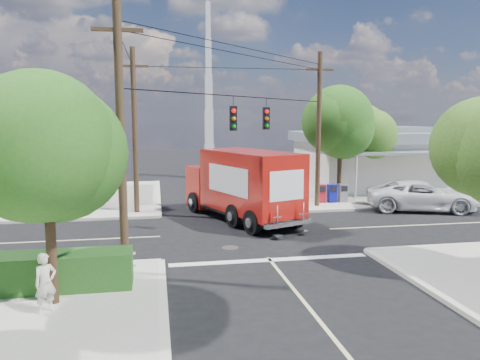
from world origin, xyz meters
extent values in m
plane|color=black|center=(0.00, 0.00, 0.00)|extent=(120.00, 120.00, 0.00)
cube|color=#A39D93|center=(11.00, 11.00, 0.07)|extent=(14.00, 14.00, 0.14)
cube|color=beige|center=(4.00, 11.00, 0.07)|extent=(0.25, 14.00, 0.14)
cube|color=beige|center=(11.00, 4.00, 0.07)|extent=(14.00, 0.25, 0.14)
cube|color=#A39D93|center=(-11.00, 11.00, 0.07)|extent=(14.00, 14.00, 0.14)
cube|color=beige|center=(-4.00, 11.00, 0.07)|extent=(0.25, 14.00, 0.14)
cube|color=beige|center=(-11.00, 4.00, 0.07)|extent=(14.00, 0.25, 0.14)
cube|color=beige|center=(-4.00, -11.00, 0.07)|extent=(0.25, 14.00, 0.14)
cube|color=beige|center=(0.00, 10.00, 0.01)|extent=(0.12, 12.00, 0.01)
cube|color=beige|center=(0.00, -10.00, 0.01)|extent=(0.12, 12.00, 0.01)
cube|color=beige|center=(10.00, 0.00, 0.01)|extent=(12.00, 0.12, 0.01)
cube|color=beige|center=(-10.00, 0.00, 0.01)|extent=(12.00, 0.12, 0.01)
cube|color=silver|center=(0.00, -4.30, 0.01)|extent=(7.50, 0.40, 0.01)
cube|color=silver|center=(12.50, 12.00, 1.84)|extent=(11.00, 8.00, 3.40)
cube|color=gray|center=(12.50, 12.00, 3.89)|extent=(11.80, 8.80, 0.70)
cube|color=gray|center=(12.50, 12.00, 4.39)|extent=(6.05, 4.40, 0.50)
cube|color=gray|center=(12.50, 7.10, 3.04)|extent=(9.90, 1.80, 0.15)
cylinder|color=silver|center=(8.10, 6.30, 1.59)|extent=(0.12, 0.12, 2.90)
cube|color=beige|center=(-12.00, 12.50, 1.74)|extent=(10.00, 8.00, 3.20)
cube|color=gray|center=(-12.00, 12.50, 3.69)|extent=(10.80, 8.80, 0.70)
cube|color=gray|center=(-12.00, 12.50, 4.19)|extent=(5.50, 4.40, 0.50)
cube|color=gray|center=(-12.00, 7.60, 2.84)|extent=(9.00, 1.80, 0.15)
cylinder|color=silver|center=(-8.00, 6.80, 1.49)|extent=(0.12, 0.12, 2.70)
cube|color=silver|center=(0.50, 20.00, 1.50)|extent=(0.80, 0.80, 3.00)
cube|color=silver|center=(0.50, 20.00, 4.50)|extent=(0.70, 0.70, 3.00)
cube|color=silver|center=(0.50, 20.00, 7.50)|extent=(0.60, 0.60, 3.00)
cube|color=silver|center=(0.50, 20.00, 10.50)|extent=(0.50, 0.50, 3.00)
cube|color=silver|center=(0.50, 20.00, 13.50)|extent=(0.40, 0.40, 3.00)
cylinder|color=#422D1C|center=(-7.00, -7.50, 2.00)|extent=(0.28, 0.28, 3.71)
sphere|color=#25541B|center=(-7.00, -7.50, 4.32)|extent=(3.71, 3.71, 3.71)
sphere|color=#25541B|center=(-7.40, -7.30, 4.55)|extent=(3.02, 3.02, 3.02)
sphere|color=#25541B|center=(-6.65, -7.80, 4.20)|extent=(3.25, 3.25, 3.25)
cylinder|color=#422D1C|center=(7.20, 6.80, 2.19)|extent=(0.28, 0.28, 4.10)
sphere|color=#25541B|center=(7.20, 6.80, 4.75)|extent=(4.10, 4.10, 4.10)
sphere|color=#25541B|center=(6.80, 7.00, 5.00)|extent=(3.33, 3.33, 3.33)
sphere|color=#25541B|center=(7.55, 6.50, 4.62)|extent=(3.58, 3.58, 3.58)
cylinder|color=#422D1C|center=(9.80, 9.00, 1.93)|extent=(0.28, 0.28, 3.58)
sphere|color=#356616|center=(9.80, 9.00, 4.17)|extent=(3.58, 3.58, 3.58)
sphere|color=#356616|center=(9.40, 9.20, 4.40)|extent=(2.91, 2.91, 2.91)
sphere|color=#356616|center=(10.15, 8.70, 4.06)|extent=(3.14, 3.14, 3.14)
cylinder|color=#422D1C|center=(-7.50, 7.50, 2.64)|extent=(0.24, 0.24, 5.00)
cone|color=#1F6E27|center=(-6.60, 7.50, 5.24)|extent=(0.50, 2.06, 0.98)
cone|color=#1F6E27|center=(-6.94, 8.20, 5.24)|extent=(1.92, 1.68, 0.98)
cone|color=#1F6E27|center=(-7.70, 8.38, 5.24)|extent=(2.12, 0.95, 0.98)
cone|color=#1F6E27|center=(-8.31, 7.89, 5.24)|extent=(1.34, 2.07, 0.98)
cone|color=#1F6E27|center=(-8.31, 7.11, 5.24)|extent=(1.34, 2.07, 0.98)
cone|color=#1F6E27|center=(-7.70, 6.62, 5.24)|extent=(2.12, 0.95, 0.98)
cone|color=#1F6E27|center=(-6.94, 6.80, 5.24)|extent=(1.92, 1.68, 0.98)
cylinder|color=#422D1C|center=(-9.50, 9.00, 2.44)|extent=(0.24, 0.24, 4.60)
cone|color=#1F6E27|center=(-8.60, 9.00, 4.84)|extent=(0.50, 2.06, 0.98)
cone|color=#1F6E27|center=(-8.94, 9.70, 4.84)|extent=(1.92, 1.68, 0.98)
cone|color=#1F6E27|center=(-9.70, 9.88, 4.84)|extent=(2.12, 0.95, 0.98)
cone|color=#1F6E27|center=(-10.31, 9.39, 4.84)|extent=(1.34, 2.07, 0.98)
cone|color=#1F6E27|center=(-10.31, 8.61, 4.84)|extent=(1.34, 2.07, 0.98)
cone|color=#1F6E27|center=(-9.70, 8.12, 4.84)|extent=(2.12, 0.95, 0.98)
cone|color=#1F6E27|center=(-8.94, 8.30, 4.84)|extent=(1.92, 1.68, 0.98)
cylinder|color=#473321|center=(-5.20, -5.20, 4.50)|extent=(0.28, 0.28, 9.00)
cube|color=#473321|center=(-5.20, -5.20, 8.00)|extent=(1.60, 0.12, 0.12)
cylinder|color=#473321|center=(5.20, 5.20, 4.50)|extent=(0.28, 0.28, 9.00)
cube|color=#473321|center=(5.20, 5.20, 8.00)|extent=(1.60, 0.12, 0.12)
cylinder|color=#473321|center=(-5.20, 5.20, 4.50)|extent=(0.28, 0.28, 9.00)
cube|color=#473321|center=(-5.20, 5.20, 8.00)|extent=(1.60, 0.12, 0.12)
cylinder|color=black|center=(0.00, 0.00, 6.20)|extent=(10.43, 10.43, 0.04)
cube|color=black|center=(-0.80, -0.80, 5.25)|extent=(0.30, 0.24, 1.05)
sphere|color=red|center=(-0.80, -0.94, 5.58)|extent=(0.20, 0.20, 0.20)
cube|color=black|center=(1.10, 1.10, 5.25)|extent=(0.30, 0.24, 1.05)
sphere|color=red|center=(1.10, 0.96, 5.58)|extent=(0.20, 0.20, 0.20)
cube|color=silver|center=(-7.80, -5.60, 0.49)|extent=(5.94, 0.05, 0.08)
cube|color=silver|center=(-7.80, -5.60, 0.89)|extent=(5.94, 0.05, 0.08)
cube|color=silver|center=(-5.00, -5.60, 0.64)|extent=(0.09, 0.06, 1.00)
cube|color=#1D4D15|center=(-8.00, -6.40, 0.69)|extent=(6.20, 1.20, 1.10)
cube|color=maroon|center=(5.80, 6.20, 0.69)|extent=(0.50, 0.50, 1.10)
cube|color=#0B1196|center=(6.50, 6.20, 0.69)|extent=(0.50, 0.50, 1.10)
cube|color=slate|center=(7.20, 6.20, 0.69)|extent=(0.50, 0.50, 1.10)
cube|color=black|center=(0.18, 2.83, 0.57)|extent=(5.14, 8.41, 0.26)
cube|color=#A9140E|center=(-0.96, 5.78, 1.40)|extent=(2.96, 2.54, 2.28)
cube|color=black|center=(-1.22, 6.46, 1.82)|extent=(2.13, 1.03, 0.99)
cube|color=silver|center=(-1.30, 6.65, 0.67)|extent=(2.27, 0.98, 0.36)
cube|color=#A9140E|center=(0.51, 1.95, 2.13)|extent=(4.59, 6.55, 3.01)
cube|color=white|center=(1.74, 2.43, 2.28)|extent=(1.37, 3.49, 1.35)
cube|color=white|center=(-0.72, 1.48, 2.28)|extent=(1.37, 3.49, 1.35)
cube|color=white|center=(1.61, -0.87, 2.28)|extent=(1.75, 0.69, 1.35)
cube|color=silver|center=(1.65, -1.00, 0.57)|extent=(2.42, 1.14, 0.19)
cube|color=silver|center=(1.03, -1.39, 0.99)|extent=(0.46, 0.23, 1.04)
cube|color=silver|center=(2.38, -0.86, 0.99)|extent=(0.46, 0.23, 1.04)
cylinder|color=black|center=(-2.02, 5.20, 0.57)|extent=(0.72, 1.18, 1.14)
cylinder|color=black|center=(0.21, 6.06, 0.57)|extent=(0.72, 1.18, 1.14)
cylinder|color=black|center=(0.15, -0.41, 0.57)|extent=(0.72, 1.18, 1.14)
cylinder|color=black|center=(2.38, 0.45, 0.57)|extent=(0.72, 1.18, 1.14)
imported|color=silver|center=(10.84, 3.41, 0.84)|extent=(6.63, 4.52, 1.68)
imported|color=beige|center=(-7.04, -8.19, 0.95)|extent=(0.70, 0.66, 1.62)
camera|label=1|loc=(-4.10, -20.73, 5.24)|focal=35.00mm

